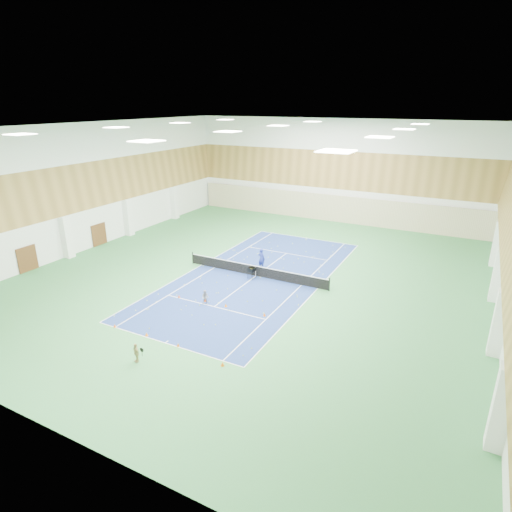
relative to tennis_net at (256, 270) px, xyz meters
The scene contains 22 objects.
ground 0.55m from the tennis_net, ahead, with size 40.00×40.00×0.00m, color #32753E.
room_shell 5.45m from the tennis_net, ahead, with size 36.00×40.00×12.00m, color white, non-canonical shape.
wood_cladding 7.45m from the tennis_net, ahead, with size 36.00×40.00×8.00m, color olive, non-canonical shape.
ceiling_light_grid 11.37m from the tennis_net, ahead, with size 21.40×25.40×0.06m, color white, non-canonical shape.
court_surface 0.55m from the tennis_net, ahead, with size 10.97×23.77×0.01m, color navy.
tennis_balls_scatter 0.50m from the tennis_net, ahead, with size 10.57×22.77×0.07m, color #CCDC25, non-canonical shape.
tennis_net is the anchor object (origin of this frame).
back_curtain 19.78m from the tennis_net, 90.00° to the left, with size 35.40×0.16×3.20m, color #C6B793.
door_left_a 19.63m from the tennis_net, 155.94° to the right, with size 0.08×1.80×2.20m, color #593319.
door_left_b 17.93m from the tennis_net, behind, with size 0.08×1.80×2.20m, color #593319.
coach 1.80m from the tennis_net, 100.87° to the left, with size 0.68×0.45×1.87m, color navy.
child_court 6.37m from the tennis_net, 97.13° to the right, with size 0.53×0.41×1.08m, color #94949C.
child_apron 14.16m from the tennis_net, 90.65° to the right, with size 0.68×0.28×1.15m, color tan.
ball_cart 0.60m from the tennis_net, 93.96° to the right, with size 0.57×0.57×0.99m, color black, non-canonical shape.
cone_svc_a 7.10m from the tennis_net, 116.41° to the right, with size 0.20×0.20×0.22m, color #DF410B.
cone_svc_b 6.08m from the tennis_net, 99.96° to the right, with size 0.23×0.23×0.25m, color #FF4A0D.
cone_svc_c 6.06m from the tennis_net, 83.06° to the right, with size 0.22×0.22×0.24m, color orange.
cone_svc_d 7.11m from the tennis_net, 57.53° to the right, with size 0.20×0.20×0.23m, color orange.
cone_base_a 12.57m from the tennis_net, 109.25° to the right, with size 0.19×0.19×0.21m, color #FF570D.
cone_base_b 11.87m from the tennis_net, 97.53° to the right, with size 0.22×0.22×0.25m, color orange.
cone_base_c 11.86m from the tennis_net, 85.48° to the right, with size 0.19×0.19×0.21m, color #D65C0B.
cone_base_d 13.03m from the tennis_net, 70.50° to the right, with size 0.22×0.22×0.24m, color orange.
Camera 1 is at (15.35, -29.33, 13.86)m, focal length 30.00 mm.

